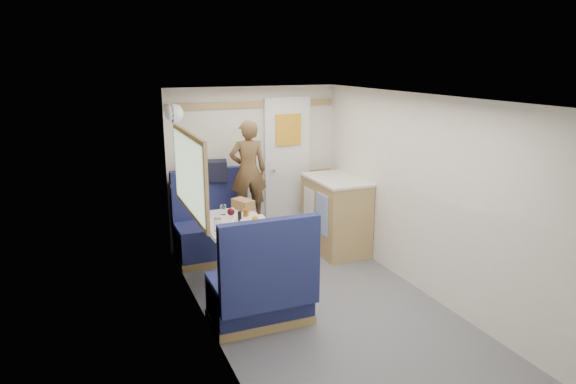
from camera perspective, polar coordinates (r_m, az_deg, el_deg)
name	(u,v)px	position (r m, az deg, el deg)	size (l,w,h in m)	color
floor	(333,317)	(4.92, 5.06, -13.67)	(4.50, 4.50, 0.00)	#515156
ceiling	(339,99)	(4.35, 5.65, 10.25)	(4.50, 4.50, 0.00)	silver
wall_back	(254,166)	(6.54, -3.82, 2.88)	(2.20, 0.02, 2.00)	silver
wall_left	(214,229)	(4.16, -8.27, -4.13)	(0.02, 4.50, 2.00)	silver
wall_right	(438,201)	(5.12, 16.32, -1.00)	(0.02, 4.50, 2.00)	silver
oak_trim_low	(255,178)	(6.56, -3.74, 1.56)	(2.15, 0.02, 0.08)	#A27F49
oak_trim_high	(253,104)	(6.41, -3.88, 9.68)	(2.15, 0.02, 0.08)	#A27F49
side_window	(189,174)	(5.04, -10.97, 2.01)	(0.04, 1.30, 0.72)	#A6B89C
rear_door	(287,166)	(6.67, -0.06, 2.89)	(0.62, 0.12, 1.86)	white
dinette_table	(234,235)	(5.32, -6.07, -4.79)	(0.62, 0.92, 0.72)	white
bench_far	(214,234)	(6.20, -8.28, -4.63)	(0.90, 0.59, 1.05)	#192050
bench_near	(262,293)	(4.66, -2.90, -11.16)	(0.90, 0.59, 1.05)	#192050
ledge	(206,182)	(6.28, -9.05, 1.10)	(0.90, 0.14, 0.04)	#A27F49
dome_light	(174,113)	(5.79, -12.55, 8.56)	(0.20, 0.20, 0.20)	white
galley_counter	(336,214)	(6.36, 5.30, -2.46)	(0.57, 0.92, 0.92)	#A27F49
person	(248,171)	(6.06, -4.45, 2.38)	(0.44, 0.29, 1.20)	brown
duffel_bag	(206,171)	(6.25, -9.09, 2.34)	(0.50, 0.24, 0.24)	black
tray	(254,221)	(5.22, -3.79, -3.24)	(0.27, 0.35, 0.02)	white
orange_fruit	(255,219)	(5.14, -3.67, -3.02)	(0.07, 0.07, 0.07)	#DE4A09
cheese_block	(252,223)	(5.08, -3.99, -3.41)	(0.10, 0.06, 0.04)	#DBC97E
wine_glass	(231,213)	(5.13, -6.37, -2.29)	(0.08, 0.08, 0.17)	white
tumbler_left	(218,225)	(4.97, -7.82, -3.62)	(0.08, 0.08, 0.12)	white
tumbler_mid	(223,210)	(5.49, -7.23, -1.95)	(0.07, 0.07, 0.11)	silver
beer_glass	(246,213)	(5.35, -4.71, -2.39)	(0.06, 0.06, 0.09)	#8A5214
pepper_grinder	(240,216)	(5.25, -5.39, -2.67)	(0.04, 0.04, 0.10)	black
salt_grinder	(232,213)	(5.38, -6.22, -2.28)	(0.04, 0.04, 0.10)	silver
bread_loaf	(243,204)	(5.66, -5.01, -1.36)	(0.14, 0.26, 0.11)	olive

